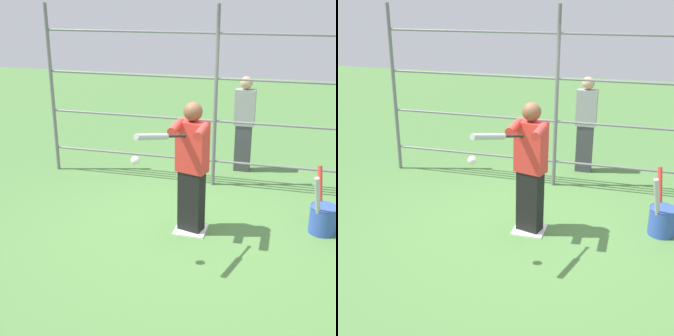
# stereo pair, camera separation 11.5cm
# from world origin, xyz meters

# --- Properties ---
(ground_plane) EXTENTS (24.00, 24.00, 0.00)m
(ground_plane) POSITION_xyz_m (0.00, 0.00, 0.00)
(ground_plane) COLOR #4C7A3D
(home_plate) EXTENTS (0.40, 0.40, 0.02)m
(home_plate) POSITION_xyz_m (0.00, 0.00, 0.01)
(home_plate) COLOR white
(home_plate) RESTS_ON ground
(fence_backstop) EXTENTS (5.51, 0.06, 2.75)m
(fence_backstop) POSITION_xyz_m (0.00, -1.60, 1.38)
(fence_backstop) COLOR slate
(fence_backstop) RESTS_ON ground
(batter) EXTENTS (0.42, 0.65, 1.69)m
(batter) POSITION_xyz_m (0.00, 0.02, 0.91)
(batter) COLOR black
(batter) RESTS_ON ground
(baseball_bat_swinging) EXTENTS (0.36, 0.79, 0.24)m
(baseball_bat_swinging) POSITION_xyz_m (0.18, 0.91, 1.51)
(baseball_bat_swinging) COLOR black
(softball_in_flight) EXTENTS (0.10, 0.10, 0.10)m
(softball_in_flight) POSITION_xyz_m (0.41, 0.93, 1.24)
(softball_in_flight) COLOR white
(bat_bucket) EXTENTS (0.63, 0.64, 0.83)m
(bat_bucket) POSITION_xyz_m (-1.64, -0.39, 0.23)
(bat_bucket) COLOR #3351B2
(bat_bucket) RESTS_ON ground
(bystander_behind_fence) EXTENTS (0.34, 0.21, 1.62)m
(bystander_behind_fence) POSITION_xyz_m (-0.37, -2.39, 0.85)
(bystander_behind_fence) COLOR #3F3F47
(bystander_behind_fence) RESTS_ON ground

